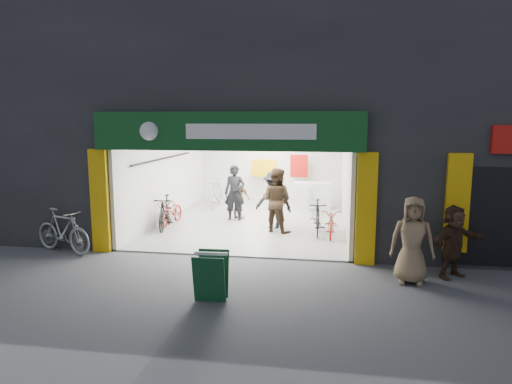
% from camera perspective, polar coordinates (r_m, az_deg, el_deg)
% --- Properties ---
extents(ground, '(60.00, 60.00, 0.00)m').
position_cam_1_polar(ground, '(11.27, -3.56, -8.10)').
color(ground, '#56565B').
rests_on(ground, ground).
extents(building, '(17.00, 10.27, 8.00)m').
position_cam_1_polar(building, '(15.59, 3.79, 12.67)').
color(building, '#232326').
rests_on(building, ground).
extents(bike_left_front, '(0.62, 1.76, 0.92)m').
position_cam_1_polar(bike_left_front, '(14.36, -10.97, -2.62)').
color(bike_left_front, '#AFAFB4').
rests_on(bike_left_front, ground).
extents(bike_left_midfront, '(0.74, 1.78, 1.04)m').
position_cam_1_polar(bike_left_midfront, '(14.15, -11.27, -2.55)').
color(bike_left_midfront, black).
rests_on(bike_left_midfront, ground).
extents(bike_left_midback, '(0.66, 1.69, 0.87)m').
position_cam_1_polar(bike_left_midback, '(14.66, -10.53, -2.46)').
color(bike_left_midback, maroon).
rests_on(bike_left_midback, ground).
extents(bike_left_back, '(0.53, 1.81, 1.08)m').
position_cam_1_polar(bike_left_back, '(17.37, -4.91, -0.21)').
color(bike_left_back, '#A2A1A6').
rests_on(bike_left_back, ground).
extents(bike_right_front, '(0.54, 1.69, 1.01)m').
position_cam_1_polar(bike_right_front, '(13.38, 7.69, -3.19)').
color(bike_right_front, black).
rests_on(bike_right_front, ground).
extents(bike_right_mid, '(0.58, 1.60, 0.84)m').
position_cam_1_polar(bike_right_mid, '(13.21, 9.43, -3.77)').
color(bike_right_mid, maroon).
rests_on(bike_right_mid, ground).
extents(bike_right_back, '(0.66, 1.68, 0.98)m').
position_cam_1_polar(bike_right_back, '(16.17, 6.94, -1.11)').
color(bike_right_back, '#A3A2A7').
rests_on(bike_right_back, ground).
extents(parked_bike, '(1.95, 1.12, 1.13)m').
position_cam_1_polar(parked_bike, '(12.44, -22.99, -4.48)').
color(parked_bike, '#A6A6AA').
rests_on(parked_bike, ground).
extents(customer_a, '(0.68, 0.45, 1.86)m').
position_cam_1_polar(customer_a, '(14.95, -2.68, -0.16)').
color(customer_a, black).
rests_on(customer_a, ground).
extents(customer_b, '(1.14, 1.02, 1.93)m').
position_cam_1_polar(customer_b, '(13.43, 2.56, -1.08)').
color(customer_b, '#342417').
rests_on(customer_b, ground).
extents(customer_c, '(1.30, 0.97, 1.79)m').
position_cam_1_polar(customer_c, '(13.84, 2.21, -1.05)').
color(customer_c, black).
rests_on(customer_c, ground).
extents(customer_d, '(0.94, 0.70, 1.48)m').
position_cam_1_polar(customer_d, '(15.22, -2.16, -0.73)').
color(customer_d, '#997C59').
rests_on(customer_d, ground).
extents(pedestrian_near, '(0.92, 0.64, 1.79)m').
position_cam_1_polar(pedestrian_near, '(9.82, 18.94, -5.72)').
color(pedestrian_near, '#846A4D').
rests_on(pedestrian_near, ground).
extents(pedestrian_far, '(1.44, 1.23, 1.56)m').
position_cam_1_polar(pedestrian_far, '(10.50, 23.45, -5.70)').
color(pedestrian_far, '#3C271B').
rests_on(pedestrian_far, ground).
extents(sandwich_board, '(0.61, 0.62, 0.90)m').
position_cam_1_polar(sandwich_board, '(8.51, -5.63, -10.33)').
color(sandwich_board, '#104021').
rests_on(sandwich_board, ground).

